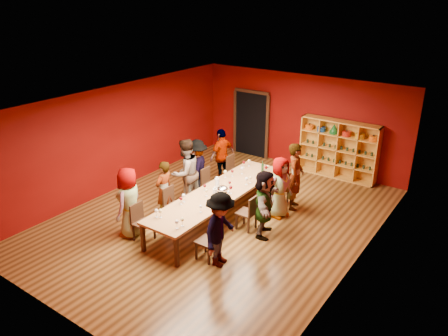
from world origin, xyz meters
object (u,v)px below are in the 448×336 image
(person_left_3, at_px, (197,168))
(person_right_3, at_px, (280,187))
(chair_person_right_2, at_px, (249,211))
(chair_person_left_1, at_px, (172,202))
(chair_person_right_4, at_px, (282,187))
(person_right_0, at_px, (220,230))
(tasting_table, at_px, (219,194))
(person_left_0, at_px, (129,202))
(person_left_4, at_px, (222,155))
(chair_person_right_0, at_px, (210,240))
(person_left_1, at_px, (164,190))
(person_right_4, at_px, (295,176))
(person_left_2, at_px, (185,173))
(chair_person_left_0, at_px, (141,220))
(chair_person_right_3, at_px, (271,196))
(chair_person_left_4, at_px, (233,168))
(chair_person_left_2, at_px, (194,190))
(shelving_unit, at_px, (339,146))
(wine_bottle, at_px, (262,167))
(chair_person_left_3, at_px, (209,182))
(person_right_2, at_px, (264,204))
(spittoon_bowl, at_px, (223,189))

(person_left_3, relative_size, person_right_3, 1.02)
(chair_person_right_2, bearing_deg, person_left_3, 160.30)
(chair_person_left_1, relative_size, chair_person_right_4, 1.00)
(chair_person_left_1, xyz_separation_m, person_right_0, (2.09, -0.84, 0.33))
(tasting_table, xyz_separation_m, chair_person_left_1, (-0.91, -0.73, -0.20))
(chair_person_left_1, bearing_deg, person_left_0, -107.12)
(person_left_4, distance_m, person_right_3, 2.66)
(chair_person_right_0, relative_size, person_right_3, 0.56)
(person_left_1, xyz_separation_m, chair_person_right_4, (2.07, 2.39, -0.27))
(person_left_1, bearing_deg, person_right_4, 133.44)
(tasting_table, height_order, person_left_2, person_left_2)
(tasting_table, height_order, chair_person_right_2, chair_person_right_2)
(chair_person_left_0, relative_size, chair_person_right_3, 1.00)
(chair_person_left_0, height_order, person_left_4, person_left_4)
(chair_person_left_4, height_order, person_left_4, person_left_4)
(chair_person_left_2, height_order, person_right_3, person_right_3)
(person_right_4, bearing_deg, chair_person_left_0, 127.24)
(person_right_4, bearing_deg, person_left_4, 61.88)
(person_left_2, xyz_separation_m, person_right_0, (2.38, -1.72, -0.10))
(shelving_unit, xyz_separation_m, chair_person_right_4, (-0.49, -2.65, -0.49))
(chair_person_left_1, distance_m, person_left_2, 1.02)
(person_right_3, height_order, wine_bottle, person_right_3)
(chair_person_left_3, xyz_separation_m, person_left_3, (-0.40, 0.00, 0.32))
(chair_person_left_2, height_order, chair_person_right_4, same)
(chair_person_left_2, bearing_deg, person_right_2, -4.05)
(person_left_3, xyz_separation_m, person_right_3, (2.46, 0.24, -0.02))
(chair_person_left_1, distance_m, chair_person_left_4, 2.73)
(spittoon_bowl, relative_size, wine_bottle, 0.99)
(person_left_4, relative_size, chair_person_right_0, 1.84)
(chair_person_left_3, bearing_deg, chair_person_right_0, -52.33)
(person_left_3, relative_size, person_right_4, 0.91)
(person_left_1, distance_m, spittoon_bowl, 1.46)
(shelving_unit, bearing_deg, chair_person_right_0, -94.73)
(person_right_0, bearing_deg, person_left_2, 44.37)
(chair_person_left_0, xyz_separation_m, chair_person_left_3, (0.00, 2.60, 0.00))
(person_left_4, relative_size, person_right_2, 1.00)
(chair_person_left_1, bearing_deg, person_right_2, 17.94)
(shelving_unit, distance_m, person_left_3, 4.45)
(person_left_0, height_order, spittoon_bowl, person_left_0)
(shelving_unit, bearing_deg, person_left_1, -116.84)
(chair_person_left_4, bearing_deg, person_right_4, -8.79)
(person_left_0, xyz_separation_m, chair_person_left_1, (0.33, 1.08, -0.35))
(tasting_table, relative_size, chair_person_left_4, 5.06)
(chair_person_left_1, relative_size, person_right_2, 0.54)
(person_left_2, bearing_deg, chair_person_left_4, 178.85)
(chair_person_right_0, height_order, person_right_0, person_right_0)
(chair_person_right_4, bearing_deg, tasting_table, -118.67)
(shelving_unit, bearing_deg, person_right_0, -92.07)
(person_right_4, bearing_deg, person_left_3, 88.06)
(person_left_2, height_order, chair_person_right_0, person_left_2)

